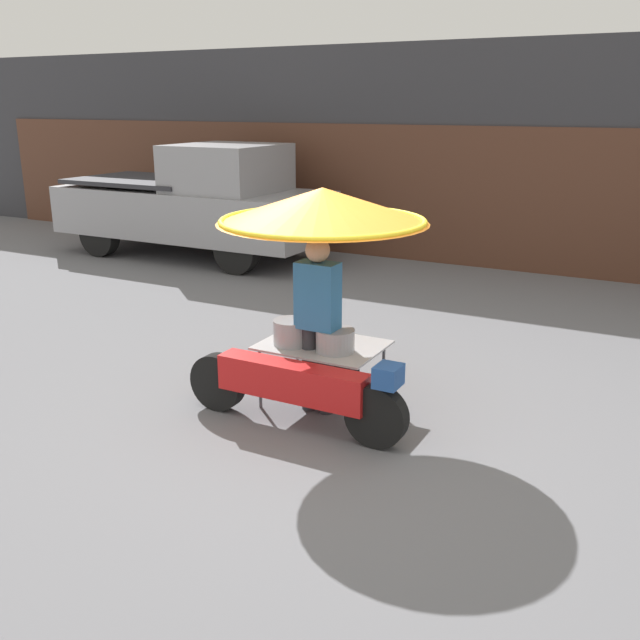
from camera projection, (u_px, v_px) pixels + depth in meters
ground_plane at (323, 420)px, 6.51m from camera, size 36.00×36.00×0.00m
shopfront_building at (531, 155)px, 12.62m from camera, size 28.00×2.06×3.78m
vendor_motorcycle_cart at (319, 240)px, 6.33m from camera, size 2.16×1.91×2.06m
vendor_person at (318, 316)px, 6.45m from camera, size 0.38×0.22×1.65m
pickup_truck at (198, 203)px, 13.09m from camera, size 5.16×1.97×2.07m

